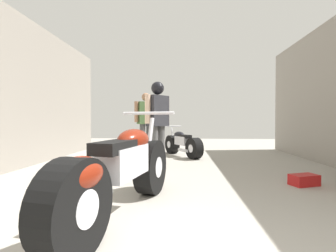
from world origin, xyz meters
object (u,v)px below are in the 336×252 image
(mechanic_in_blue, at_px, (146,119))
(mechanic_with_helmet, at_px, (158,115))
(motorcycle_maroon_cruiser, at_px, (122,172))
(motorcycle_black_naked, at_px, (183,144))
(red_toolbox, at_px, (304,180))

(mechanic_in_blue, bearing_deg, mechanic_with_helmet, -74.69)
(motorcycle_maroon_cruiser, distance_m, motorcycle_black_naked, 4.34)
(motorcycle_black_naked, xyz_separation_m, mechanic_with_helmet, (-0.53, -1.46, 0.74))
(mechanic_with_helmet, bearing_deg, red_toolbox, -32.47)
(mechanic_in_blue, distance_m, mechanic_with_helmet, 2.15)
(motorcycle_black_naked, relative_size, mechanic_in_blue, 0.91)
(mechanic_in_blue, bearing_deg, motorcycle_black_naked, -29.32)
(mechanic_in_blue, xyz_separation_m, mechanic_with_helmet, (0.57, -2.08, 0.06))
(mechanic_in_blue, height_order, mechanic_with_helmet, mechanic_with_helmet)
(motorcycle_maroon_cruiser, relative_size, mechanic_with_helmet, 1.28)
(motorcycle_maroon_cruiser, distance_m, mechanic_in_blue, 4.97)
(mechanic_with_helmet, bearing_deg, motorcycle_maroon_cruiser, -91.27)
(motorcycle_maroon_cruiser, bearing_deg, mechanic_with_helmet, 88.73)
(motorcycle_black_naked, height_order, red_toolbox, motorcycle_black_naked)
(mechanic_with_helmet, relative_size, red_toolbox, 4.55)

